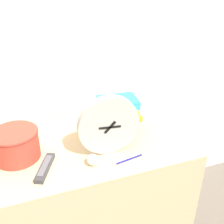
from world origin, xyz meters
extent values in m
cube|color=silver|center=(0.00, 0.68, 1.20)|extent=(6.00, 0.04, 2.40)
cube|color=tan|center=(0.00, 0.31, 0.38)|extent=(1.12, 0.61, 0.77)
cylinder|color=#B7B2A8|center=(0.14, 0.19, 0.91)|extent=(0.29, 0.03, 0.29)
cylinder|color=white|center=(0.14, 0.18, 0.91)|extent=(0.25, 0.01, 0.25)
cube|color=black|center=(0.14, 0.17, 0.91)|extent=(0.06, 0.01, 0.06)
cube|color=black|center=(0.14, 0.17, 0.91)|extent=(0.10, 0.01, 0.02)
cylinder|color=black|center=(0.14, 0.17, 0.91)|extent=(0.01, 0.00, 0.01)
cube|color=#7A3899|center=(0.22, 0.38, 0.79)|extent=(0.23, 0.17, 0.04)
cube|color=#232328|center=(0.24, 0.38, 0.82)|extent=(0.19, 0.16, 0.03)
cube|color=orange|center=(0.25, 0.35, 0.85)|extent=(0.21, 0.18, 0.03)
cube|color=yellow|center=(0.22, 0.35, 0.88)|extent=(0.26, 0.19, 0.04)
cube|color=#2D9ED1|center=(0.25, 0.37, 0.93)|extent=(0.21, 0.17, 0.04)
cylinder|color=#C63D2D|center=(-0.26, 0.29, 0.84)|extent=(0.20, 0.20, 0.14)
torus|color=#9F3024|center=(-0.26, 0.29, 0.90)|extent=(0.21, 0.21, 0.01)
cube|color=#333338|center=(-0.16, 0.16, 0.78)|extent=(0.11, 0.18, 0.02)
cube|color=#59595E|center=(-0.16, 0.16, 0.79)|extent=(0.08, 0.14, 0.00)
sphere|color=white|center=(0.04, 0.12, 0.79)|extent=(0.05, 0.05, 0.05)
cylinder|color=navy|center=(0.21, 0.10, 0.77)|extent=(0.13, 0.03, 0.01)
camera|label=1|loc=(-0.19, -0.76, 1.51)|focal=42.00mm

